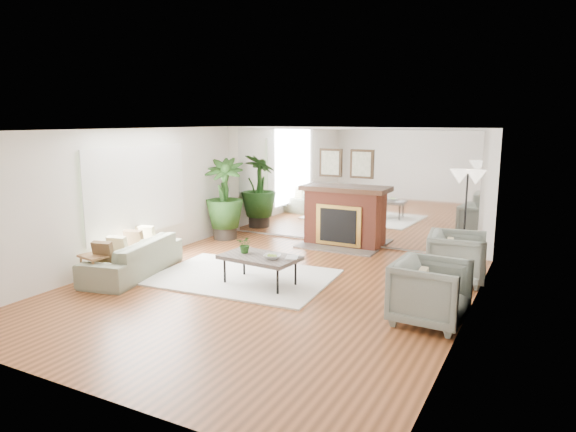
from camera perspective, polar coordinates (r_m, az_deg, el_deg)
The scene contains 18 objects.
ground at distance 8.20m, azimuth -2.62°, elevation -8.24°, with size 7.00×7.00×0.00m, color brown.
wall_left at distance 9.72m, azimuth -18.12°, elevation 1.82°, with size 0.02×7.00×2.50m, color white.
wall_right at distance 6.90m, azimuth 19.29°, elevation -1.68°, with size 0.02×7.00×2.50m, color white.
wall_back at distance 11.00m, azimuth 6.51°, elevation 3.26°, with size 6.00×0.02×2.50m, color white.
mirror_panel at distance 10.98m, azimuth 6.47°, elevation 3.24°, with size 5.40×0.04×2.40m, color silver.
window_panel at distance 9.96m, azimuth -16.39°, elevation 2.71°, with size 0.04×2.40×1.50m, color #B2E09E.
fireplace at distance 10.88m, azimuth 6.01°, elevation 0.04°, with size 1.85×0.83×2.05m.
area_rug at distance 8.82m, azimuth -5.06°, elevation -6.78°, with size 2.93×2.09×0.03m, color white.
coffee_table at distance 8.30m, azimuth -3.16°, elevation -4.70°, with size 1.30×0.83×0.50m.
sofa at distance 9.31m, azimuth -16.84°, elevation -4.41°, with size 2.10×0.82×0.61m, color gray.
armchair_back at distance 8.91m, azimuth 18.25°, elevation -4.40°, with size 0.90×0.92×0.84m, color gray.
armchair_front at distance 7.05m, azimuth 15.55°, elevation -8.17°, with size 0.91×0.93×0.85m, color gray.
side_table at distance 8.86m, azimuth -20.43°, elevation -4.53°, with size 0.53×0.53×0.52m.
potted_ficus at distance 11.55m, azimuth -7.09°, elevation 2.19°, with size 1.13×1.13×1.81m.
floor_lamp at distance 9.23m, azimuth 19.29°, elevation 3.22°, with size 0.59×0.33×1.82m.
tabletop_plant at distance 8.44m, azimuth -4.77°, elevation -3.16°, with size 0.26×0.23×0.29m, color #2B551F.
fruit_bowl at distance 8.10m, azimuth -1.78°, elevation -4.53°, with size 0.27×0.27×0.07m, color brown.
book at distance 8.14m, azimuth -0.25°, elevation -4.61°, with size 0.19×0.26×0.02m, color brown.
Camera 1 is at (3.92, -6.69, 2.65)m, focal length 32.00 mm.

